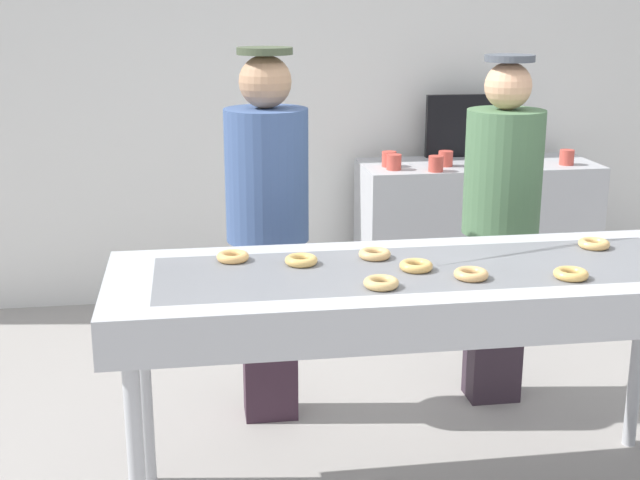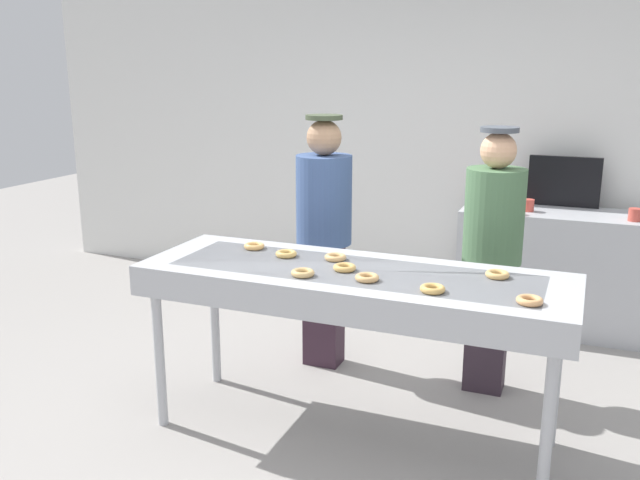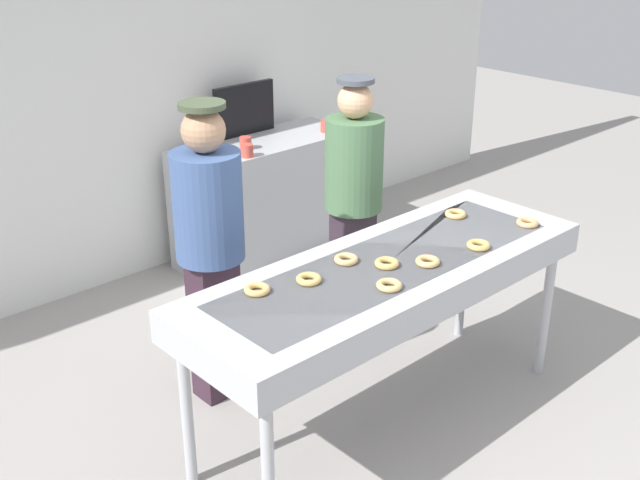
% 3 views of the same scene
% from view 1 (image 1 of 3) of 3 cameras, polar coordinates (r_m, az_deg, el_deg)
% --- Properties ---
extents(back_wall, '(8.00, 0.12, 2.96)m').
position_cam_1_polar(back_wall, '(5.48, -0.06, 11.51)').
color(back_wall, white).
rests_on(back_wall, ground).
extents(fryer_conveyor, '(2.26, 0.76, 0.95)m').
position_cam_1_polar(fryer_conveyor, '(3.13, 6.91, -3.31)').
color(fryer_conveyor, '#B7BABF').
rests_on(fryer_conveyor, ground).
extents(glazed_donut_0, '(0.17, 0.17, 0.03)m').
position_cam_1_polar(glazed_donut_0, '(3.01, 9.94, -2.23)').
color(glazed_donut_0, '#E2AB68').
rests_on(glazed_donut_0, fryer_conveyor).
extents(glazed_donut_2, '(0.17, 0.17, 0.03)m').
position_cam_1_polar(glazed_donut_2, '(3.18, -5.78, -1.10)').
color(glazed_donut_2, '#EEB264').
rests_on(glazed_donut_2, fryer_conveyor).
extents(glazed_donut_3, '(0.15, 0.15, 0.03)m').
position_cam_1_polar(glazed_donut_3, '(3.09, 16.23, -2.16)').
color(glazed_donut_3, '#E2AF5C').
rests_on(glazed_donut_3, fryer_conveyor).
extents(glazed_donut_4, '(0.15, 0.15, 0.03)m').
position_cam_1_polar(glazed_donut_4, '(3.20, 3.63, -0.93)').
color(glazed_donut_4, '#DEAD6C').
rests_on(glazed_donut_4, fryer_conveyor).
extents(glazed_donut_5, '(0.17, 0.17, 0.03)m').
position_cam_1_polar(glazed_donut_5, '(3.49, 17.63, -0.24)').
color(glazed_donut_5, '#E4B065').
rests_on(glazed_donut_5, fryer_conveyor).
extents(glazed_donut_6, '(0.17, 0.17, 0.03)m').
position_cam_1_polar(glazed_donut_6, '(3.07, 6.36, -1.70)').
color(glazed_donut_6, '#E0AD5C').
rests_on(glazed_donut_6, fryer_conveyor).
extents(glazed_donut_7, '(0.14, 0.14, 0.03)m').
position_cam_1_polar(glazed_donut_7, '(2.88, 4.06, -2.84)').
color(glazed_donut_7, '#DFB26C').
rests_on(glazed_donut_7, fryer_conveyor).
extents(glazed_donut_8, '(0.16, 0.16, 0.03)m').
position_cam_1_polar(glazed_donut_8, '(3.12, -1.25, -1.34)').
color(glazed_donut_8, '#E1B35F').
rests_on(glazed_donut_8, fryer_conveyor).
extents(worker_baker, '(0.35, 0.35, 1.64)m').
position_cam_1_polar(worker_baker, '(4.06, 11.86, 1.95)').
color(worker_baker, '#322630').
rests_on(worker_baker, ground).
extents(worker_assistant, '(0.36, 0.36, 1.68)m').
position_cam_1_polar(worker_assistant, '(3.80, -3.49, 1.85)').
color(worker_assistant, '#36222F').
rests_on(worker_assistant, ground).
extents(prep_counter, '(1.42, 0.57, 0.92)m').
position_cam_1_polar(prep_counter, '(5.43, 10.18, 0.26)').
color(prep_counter, '#B7BABF').
rests_on(prep_counter, ground).
extents(paper_cup_0, '(0.09, 0.09, 0.09)m').
position_cam_1_polar(paper_cup_0, '(5.04, 4.90, 5.15)').
color(paper_cup_0, '#CC4C3F').
rests_on(paper_cup_0, prep_counter).
extents(paper_cup_1, '(0.09, 0.09, 0.09)m').
position_cam_1_polar(paper_cup_1, '(5.19, 8.29, 5.34)').
color(paper_cup_1, '#CC4C3F').
rests_on(paper_cup_1, prep_counter).
extents(paper_cup_2, '(0.09, 0.09, 0.09)m').
position_cam_1_polar(paper_cup_2, '(5.14, 4.58, 5.35)').
color(paper_cup_2, '#CC4C3F').
rests_on(paper_cup_2, prep_counter).
extents(paper_cup_3, '(0.09, 0.09, 0.09)m').
position_cam_1_polar(paper_cup_3, '(5.02, 7.66, 5.01)').
color(paper_cup_3, '#CC4C3F').
rests_on(paper_cup_3, prep_counter).
extents(paper_cup_4, '(0.09, 0.09, 0.09)m').
position_cam_1_polar(paper_cup_4, '(5.39, 15.98, 5.27)').
color(paper_cup_4, '#CC4C3F').
rests_on(paper_cup_4, prep_counter).
extents(menu_display, '(0.54, 0.04, 0.39)m').
position_cam_1_polar(menu_display, '(5.52, 9.73, 7.45)').
color(menu_display, black).
rests_on(menu_display, prep_counter).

